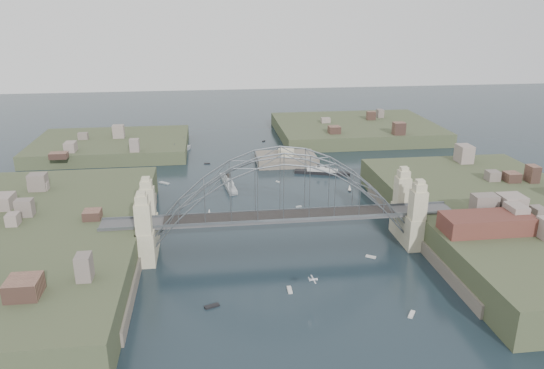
{
  "coord_description": "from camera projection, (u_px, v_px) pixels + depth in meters",
  "views": [
    {
      "loc": [
        -16.78,
        -112.14,
        55.74
      ],
      "look_at": [
        0.0,
        18.0,
        10.0
      ],
      "focal_mm": 34.09,
      "sensor_mm": 36.0,
      "label": 1
    }
  ],
  "objects": [
    {
      "name": "ground",
      "position": [
        281.0,
        247.0,
        125.39
      ],
      "size": [
        500.0,
        500.0,
        0.0
      ],
      "primitive_type": "plane",
      "color": "black",
      "rests_on": "ground"
    },
    {
      "name": "bridge",
      "position": [
        282.0,
        200.0,
        121.34
      ],
      "size": [
        84.0,
        13.8,
        24.6
      ],
      "color": "#464649",
      "rests_on": "ground"
    },
    {
      "name": "shore_west",
      "position": [
        34.0,
        254.0,
        117.82
      ],
      "size": [
        50.5,
        90.0,
        12.0
      ],
      "color": "#384127",
      "rests_on": "ground"
    },
    {
      "name": "shore_east",
      "position": [
        503.0,
        228.0,
        131.67
      ],
      "size": [
        50.5,
        90.0,
        12.0
      ],
      "color": "#384127",
      "rests_on": "ground"
    },
    {
      "name": "headland_nw",
      "position": [
        112.0,
        150.0,
        207.56
      ],
      "size": [
        60.0,
        45.0,
        9.0
      ],
      "primitive_type": "cube",
      "color": "#384127",
      "rests_on": "ground"
    },
    {
      "name": "headland_ne",
      "position": [
        355.0,
        133.0,
        234.2
      ],
      "size": [
        70.0,
        55.0,
        9.5
      ],
      "primitive_type": "cube",
      "color": "#384127",
      "rests_on": "ground"
    },
    {
      "name": "fort_island",
      "position": [
        286.0,
        164.0,
        192.51
      ],
      "size": [
        22.0,
        16.0,
        9.4
      ],
      "color": "#5C5449",
      "rests_on": "ground"
    },
    {
      "name": "wharf_shed",
      "position": [
        487.0,
        223.0,
        114.3
      ],
      "size": [
        20.0,
        8.0,
        4.0
      ],
      "primitive_type": "cube",
      "color": "#592D26",
      "rests_on": "shore_east"
    },
    {
      "name": "finger_pier",
      "position": [
        493.0,
        295.0,
        103.65
      ],
      "size": [
        4.0,
        22.0,
        1.4
      ],
      "primitive_type": "cube",
      "color": "#464649",
      "rests_on": "ground"
    },
    {
      "name": "naval_cruiser_near",
      "position": [
        228.0,
        183.0,
        168.21
      ],
      "size": [
        4.95,
        19.7,
        5.86
      ],
      "color": "#989FA1",
      "rests_on": "ground"
    },
    {
      "name": "naval_cruiser_far",
      "position": [
        180.0,
        152.0,
        203.93
      ],
      "size": [
        8.1,
        17.93,
        6.1
      ],
      "color": "#989FA1",
      "rests_on": "ground"
    },
    {
      "name": "ocean_liner",
      "position": [
        322.0,
        172.0,
        179.57
      ],
      "size": [
        19.0,
        8.53,
        4.7
      ],
      "color": "black",
      "rests_on": "ground"
    },
    {
      "name": "aeroplane",
      "position": [
        312.0,
        279.0,
        101.41
      ],
      "size": [
        1.85,
        3.47,
        0.5
      ],
      "color": "#B6B8BE"
    },
    {
      "name": "small_boat_a",
      "position": [
        209.0,
        213.0,
        143.96
      ],
      "size": [
        2.35,
        2.24,
        2.38
      ],
      "color": "beige",
      "rests_on": "ground"
    },
    {
      "name": "small_boat_b",
      "position": [
        299.0,
        207.0,
        150.26
      ],
      "size": [
        1.86,
        0.89,
        0.45
      ],
      "color": "beige",
      "rests_on": "ground"
    },
    {
      "name": "small_boat_c",
      "position": [
        290.0,
        290.0,
        106.38
      ],
      "size": [
        0.95,
        2.7,
        0.45
      ],
      "color": "beige",
      "rests_on": "ground"
    },
    {
      "name": "small_boat_d",
      "position": [
        350.0,
        188.0,
        163.22
      ],
      "size": [
        1.15,
        2.07,
        2.38
      ],
      "color": "beige",
      "rests_on": "ground"
    },
    {
      "name": "small_boat_e",
      "position": [
        164.0,
        183.0,
        170.19
      ],
      "size": [
        3.75,
        3.4,
        0.45
      ],
      "color": "beige",
      "rests_on": "ground"
    },
    {
      "name": "small_boat_f",
      "position": [
        278.0,
        182.0,
        171.45
      ],
      "size": [
        1.39,
        1.28,
        0.45
      ],
      "color": "beige",
      "rests_on": "ground"
    },
    {
      "name": "small_boat_g",
      "position": [
        412.0,
        315.0,
        97.95
      ],
      "size": [
        2.1,
        2.51,
        0.45
      ],
      "color": "beige",
      "rests_on": "ground"
    },
    {
      "name": "small_boat_h",
      "position": [
        207.0,
        164.0,
        191.2
      ],
      "size": [
        2.21,
        0.81,
        0.45
      ],
      "color": "beige",
      "rests_on": "ground"
    },
    {
      "name": "small_boat_i",
      "position": [
        400.0,
        216.0,
        143.04
      ],
      "size": [
        2.74,
        1.29,
        1.43
      ],
      "color": "beige",
      "rests_on": "ground"
    },
    {
      "name": "small_boat_j",
      "position": [
        212.0,
        306.0,
        100.65
      ],
      "size": [
        3.09,
        1.93,
        0.45
      ],
      "color": "beige",
      "rests_on": "ground"
    },
    {
      "name": "small_boat_k",
      "position": [
        264.0,
        141.0,
        222.75
      ],
      "size": [
        1.53,
        1.81,
        0.45
      ],
      "color": "beige",
      "rests_on": "ground"
    },
    {
      "name": "small_boat_l",
      "position": [
        136.0,
        209.0,
        146.83
      ],
      "size": [
        2.17,
        2.4,
        2.38
      ],
      "color": "beige",
      "rests_on": "ground"
    },
    {
      "name": "small_boat_m",
      "position": [
        371.0,
        257.0,
        120.37
      ],
      "size": [
        2.38,
        1.93,
        0.45
      ],
      "color": "beige",
      "rests_on": "ground"
    }
  ]
}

